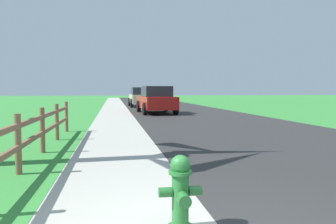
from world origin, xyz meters
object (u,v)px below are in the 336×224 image
Objects in this scene: fire_hydrant at (181,191)px; parked_car_beige at (141,97)px; parked_car_white at (145,96)px; parked_suv_red at (156,100)px.

parked_car_beige is at bearing 86.19° from fire_hydrant.
parked_car_white reaches higher than fire_hydrant.
parked_suv_red is (1.94, 17.05, 0.43)m from fire_hydrant.
parked_suv_red is at bearing -92.76° from parked_car_white.
parked_suv_red is 1.03× the size of parked_car_white.
parked_car_white is (1.00, 7.31, -0.06)m from parked_car_beige.
parked_car_beige reaches higher than parked_car_white.
parked_suv_red is 15.68m from parked_car_white.
fire_hydrant is 0.16× the size of parked_car_beige.
parked_car_beige is at bearing -97.81° from parked_car_white.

